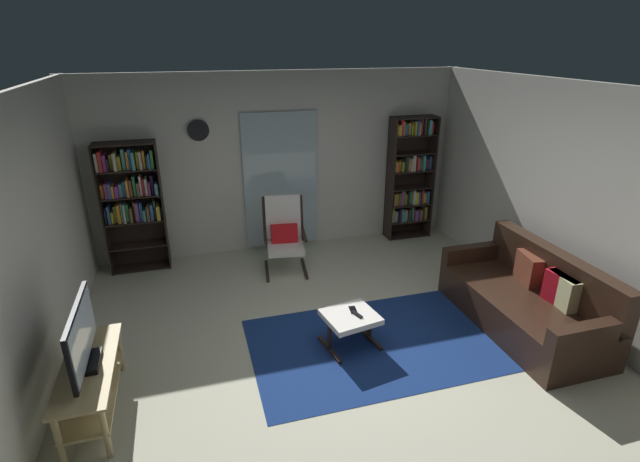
# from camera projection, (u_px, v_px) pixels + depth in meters

# --- Properties ---
(ground_plane) EXTENTS (7.02, 7.02, 0.00)m
(ground_plane) POSITION_uv_depth(u_px,v_px,m) (341.00, 354.00, 4.84)
(ground_plane) COLOR beige
(wall_back) EXTENTS (5.60, 0.06, 2.60)m
(wall_back) POSITION_uv_depth(u_px,v_px,m) (280.00, 163.00, 6.92)
(wall_back) COLOR silver
(wall_back) RESTS_ON ground
(wall_left) EXTENTS (0.06, 6.00, 2.60)m
(wall_left) POSITION_uv_depth(u_px,v_px,m) (13.00, 275.00, 3.65)
(wall_left) COLOR silver
(wall_left) RESTS_ON ground
(wall_right) EXTENTS (0.06, 6.00, 2.60)m
(wall_right) POSITION_uv_depth(u_px,v_px,m) (582.00, 210.00, 5.04)
(wall_right) COLOR silver
(wall_right) RESTS_ON ground
(glass_door_panel) EXTENTS (1.10, 0.01, 2.00)m
(glass_door_panel) POSITION_uv_depth(u_px,v_px,m) (281.00, 181.00, 6.96)
(glass_door_panel) COLOR silver
(area_rug) EXTENTS (2.53, 1.65, 0.01)m
(area_rug) POSITION_uv_depth(u_px,v_px,m) (372.00, 344.00, 4.98)
(area_rug) COLOR navy
(area_rug) RESTS_ON ground
(tv_stand) EXTENTS (0.42, 1.18, 0.50)m
(tv_stand) POSITION_uv_depth(u_px,v_px,m) (91.00, 383.00, 3.94)
(tv_stand) COLOR tan
(tv_stand) RESTS_ON ground
(television) EXTENTS (0.20, 0.92, 0.55)m
(television) POSITION_uv_depth(u_px,v_px,m) (82.00, 339.00, 3.80)
(television) COLOR black
(television) RESTS_ON tv_stand
(bookshelf_near_tv) EXTENTS (0.78, 0.30, 1.78)m
(bookshelf_near_tv) POSITION_uv_depth(u_px,v_px,m) (131.00, 196.00, 6.27)
(bookshelf_near_tv) COLOR black
(bookshelf_near_tv) RESTS_ON ground
(bookshelf_near_sofa) EXTENTS (0.71, 0.30, 1.92)m
(bookshelf_near_sofa) POSITION_uv_depth(u_px,v_px,m) (409.00, 177.00, 7.39)
(bookshelf_near_sofa) COLOR black
(bookshelf_near_sofa) RESTS_ON ground
(leather_sofa) EXTENTS (0.90, 1.97, 0.87)m
(leather_sofa) POSITION_uv_depth(u_px,v_px,m) (528.00, 301.00, 5.21)
(leather_sofa) COLOR #301E15
(leather_sofa) RESTS_ON ground
(lounge_armchair) EXTENTS (0.64, 0.72, 1.02)m
(lounge_armchair) POSITION_uv_depth(u_px,v_px,m) (284.00, 233.00, 6.45)
(lounge_armchair) COLOR black
(lounge_armchair) RESTS_ON ground
(ottoman) EXTENTS (0.60, 0.56, 0.38)m
(ottoman) POSITION_uv_depth(u_px,v_px,m) (350.00, 320.00, 4.86)
(ottoman) COLOR white
(ottoman) RESTS_ON ground
(tv_remote) EXTENTS (0.09, 0.15, 0.02)m
(tv_remote) POSITION_uv_depth(u_px,v_px,m) (357.00, 314.00, 4.81)
(tv_remote) COLOR black
(tv_remote) RESTS_ON ottoman
(cell_phone) EXTENTS (0.08, 0.15, 0.01)m
(cell_phone) POSITION_uv_depth(u_px,v_px,m) (353.00, 310.00, 4.90)
(cell_phone) COLOR black
(cell_phone) RESTS_ON ottoman
(wall_clock) EXTENTS (0.29, 0.03, 0.29)m
(wall_clock) POSITION_uv_depth(u_px,v_px,m) (198.00, 130.00, 6.36)
(wall_clock) COLOR silver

